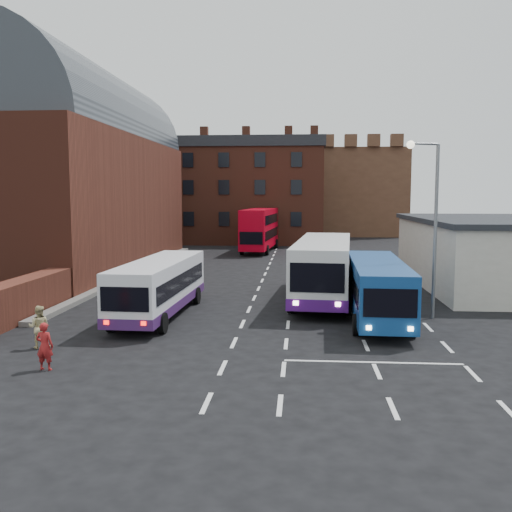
# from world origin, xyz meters

# --- Properties ---
(ground) EXTENTS (180.00, 180.00, 0.00)m
(ground) POSITION_xyz_m (0.00, 0.00, 0.00)
(ground) COLOR black
(railway_station) EXTENTS (12.00, 28.00, 16.00)m
(railway_station) POSITION_xyz_m (-15.50, 21.00, 7.64)
(railway_station) COLOR #602B1E
(railway_station) RESTS_ON ground
(forecourt_wall) EXTENTS (1.20, 10.00, 1.80)m
(forecourt_wall) POSITION_xyz_m (-10.20, 2.00, 0.90)
(forecourt_wall) COLOR #602B1E
(forecourt_wall) RESTS_ON ground
(cream_building) EXTENTS (10.40, 16.40, 4.25)m
(cream_building) POSITION_xyz_m (15.00, 14.00, 2.16)
(cream_building) COLOR beige
(cream_building) RESTS_ON ground
(brick_terrace) EXTENTS (22.00, 10.00, 11.00)m
(brick_terrace) POSITION_xyz_m (-6.00, 46.00, 5.50)
(brick_terrace) COLOR brown
(brick_terrace) RESTS_ON ground
(castle_keep) EXTENTS (22.00, 22.00, 12.00)m
(castle_keep) POSITION_xyz_m (6.00, 66.00, 6.00)
(castle_keep) COLOR brown
(castle_keep) RESTS_ON ground
(bus_white_outbound) EXTENTS (2.68, 9.67, 2.62)m
(bus_white_outbound) POSITION_xyz_m (-4.04, 3.85, 1.55)
(bus_white_outbound) COLOR silver
(bus_white_outbound) RESTS_ON ground
(bus_white_inbound) EXTENTS (3.79, 12.09, 3.25)m
(bus_white_inbound) POSITION_xyz_m (3.77, 8.58, 1.92)
(bus_white_inbound) COLOR silver
(bus_white_inbound) RESTS_ON ground
(bus_blue) EXTENTS (2.75, 9.87, 2.67)m
(bus_blue) POSITION_xyz_m (6.00, 3.79, 1.58)
(bus_blue) COLOR navy
(bus_blue) RESTS_ON ground
(bus_red_double) EXTENTS (3.29, 10.80, 4.26)m
(bus_red_double) POSITION_xyz_m (-1.56, 34.67, 2.26)
(bus_red_double) COLOR #BE0015
(bus_red_double) RESTS_ON ground
(street_lamp) EXTENTS (1.56, 0.72, 8.02)m
(street_lamp) POSITION_xyz_m (8.34, 4.15, 4.84)
(street_lamp) COLOR slate
(street_lamp) RESTS_ON ground
(pedestrian_red) EXTENTS (0.59, 0.41, 1.57)m
(pedestrian_red) POSITION_xyz_m (-5.69, -4.68, 0.79)
(pedestrian_red) COLOR maroon
(pedestrian_red) RESTS_ON ground
(pedestrian_beige) EXTENTS (0.85, 0.71, 1.59)m
(pedestrian_beige) POSITION_xyz_m (-7.10, -2.10, 0.80)
(pedestrian_beige) COLOR #C9B981
(pedestrian_beige) RESTS_ON ground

